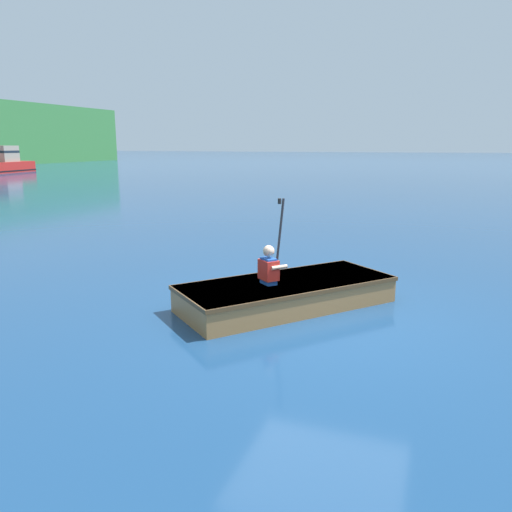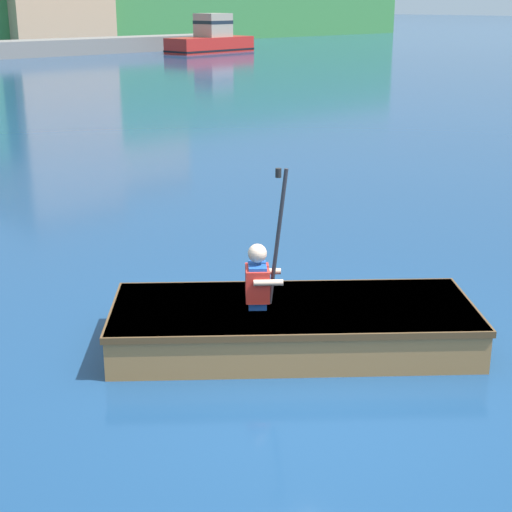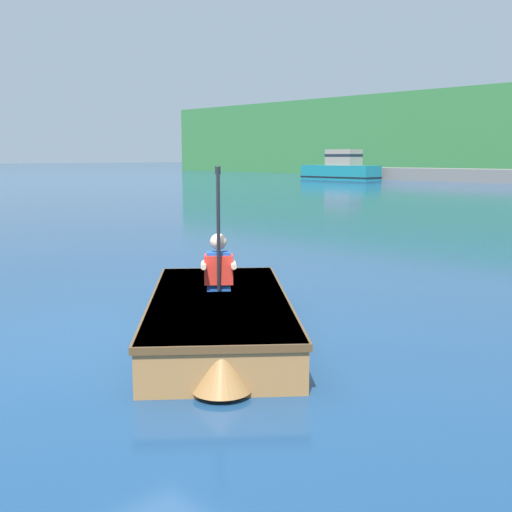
% 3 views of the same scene
% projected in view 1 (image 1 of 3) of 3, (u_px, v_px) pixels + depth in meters
% --- Properties ---
extents(ground_plane, '(300.00, 300.00, 0.00)m').
position_uv_depth(ground_plane, '(325.00, 320.00, 7.06)').
color(ground_plane, navy).
extents(moored_boat_dock_center_far, '(6.07, 2.63, 2.30)m').
position_uv_depth(moored_boat_dock_center_far, '(4.00, 164.00, 43.41)').
color(moored_boat_dock_center_far, red).
rests_on(moored_boat_dock_center_far, ground).
extents(rowboat_foreground, '(3.38, 3.14, 0.40)m').
position_uv_depth(rowboat_foreground, '(290.00, 291.00, 7.64)').
color(rowboat_foreground, '#A3703D').
rests_on(rowboat_foreground, ground).
extents(person_paddler, '(0.46, 0.46, 1.26)m').
position_uv_depth(person_paddler, '(269.00, 266.00, 7.36)').
color(person_paddler, '#1E4CA5').
rests_on(person_paddler, rowboat_foreground).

